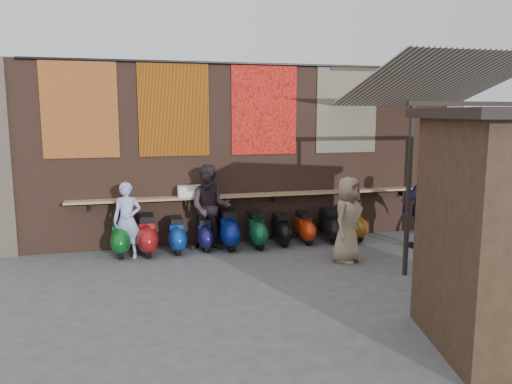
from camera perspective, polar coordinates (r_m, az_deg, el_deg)
ground at (r=9.27m, az=3.30°, el=-9.33°), size 70.00×70.00×0.00m
brick_wall at (r=11.43m, az=-0.80°, el=4.40°), size 10.00×0.40×4.00m
pier_left at (r=11.37m, az=-27.21°, el=3.39°), size 0.50×0.50×4.00m
pier_right at (r=13.65m, az=20.97°, el=4.55°), size 0.50×0.50×4.00m
eating_counter at (r=11.18m, az=-0.34°, el=-0.34°), size 8.00×0.32×0.05m
shelf_box at (r=10.88m, az=-7.36°, el=0.09°), size 0.59×0.31×0.24m
tapestry_redgold at (r=10.88m, az=-19.49°, el=8.94°), size 1.50×0.02×2.00m
tapestry_sun at (r=10.89m, az=-9.36°, el=9.33°), size 1.50×0.02×2.00m
tapestry_orange at (r=11.26m, az=0.96°, el=9.43°), size 1.50×0.02×2.00m
tapestry_multi at (r=11.96m, az=10.35°, el=9.26°), size 1.50×0.02×2.00m
hang_rail at (r=11.23m, az=-0.53°, el=14.44°), size 9.50×0.06×0.06m
scooter_stool_0 at (r=10.68m, az=-15.23°, el=-4.97°), size 0.37×0.83×0.79m
scooter_stool_1 at (r=10.63m, az=-12.33°, el=-4.82°), size 0.39×0.87×0.83m
scooter_stool_2 at (r=10.68m, az=-9.06°, el=-4.89°), size 0.35×0.78×0.74m
scooter_stool_3 at (r=10.84m, az=-5.94°, el=-4.81°), size 0.32×0.71×0.67m
scooter_stool_4 at (r=10.86m, az=-3.19°, el=-4.32°), size 0.39×0.88×0.83m
scooter_stool_5 at (r=10.96m, az=0.05°, el=-4.34°), size 0.37×0.81×0.77m
scooter_stool_6 at (r=11.19m, az=2.89°, el=-4.29°), size 0.33×0.73×0.69m
scooter_stool_7 at (r=11.39m, az=5.60°, el=-4.08°), size 0.33×0.73×0.69m
scooter_stool_8 at (r=11.54m, az=8.42°, el=-3.82°), size 0.35×0.79×0.75m
scooter_stool_9 at (r=11.75m, az=10.97°, el=-3.53°), size 0.38×0.84×0.80m
diner_left at (r=10.43m, az=-14.52°, el=-3.13°), size 0.63×0.48×1.55m
diner_right at (r=10.69m, az=-5.26°, el=-1.80°), size 1.01×0.85×1.84m
shopper_navy at (r=11.35m, az=18.54°, el=-1.72°), size 1.09×0.56×1.79m
shopper_grey at (r=11.58m, az=26.99°, el=-2.54°), size 1.16×0.88×1.59m
shopper_tan at (r=9.95m, az=10.44°, el=-3.13°), size 0.99×0.94×1.70m
stall_sign at (r=7.81m, az=27.01°, el=1.80°), size 1.18×0.32×0.50m
stall_shelf at (r=7.99m, az=26.49°, el=-5.51°), size 2.14×0.61×0.06m
awning_canvas at (r=11.19m, az=19.64°, el=11.74°), size 3.20×3.28×0.97m
awning_ledger at (r=12.56m, az=15.56°, el=13.40°), size 3.30×0.08×0.12m
awning_header at (r=9.96m, az=24.41°, el=9.17°), size 3.00×0.08×0.08m
awning_post_left at (r=9.25m, az=17.04°, el=0.13°), size 0.09×0.09×3.10m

